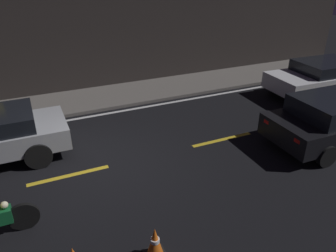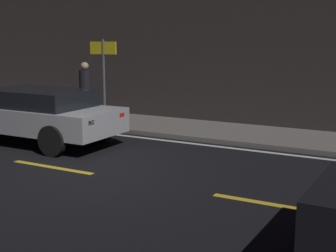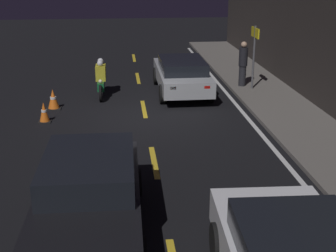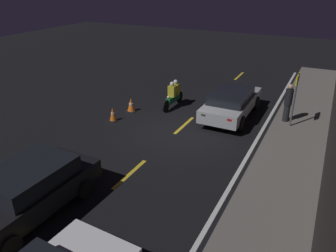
# 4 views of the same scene
# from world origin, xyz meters

# --- Properties ---
(ground_plane) EXTENTS (56.00, 56.00, 0.00)m
(ground_plane) POSITION_xyz_m (0.00, 0.00, 0.00)
(ground_plane) COLOR black
(raised_curb) EXTENTS (28.00, 2.34, 0.12)m
(raised_curb) POSITION_xyz_m (0.00, 4.69, 0.06)
(raised_curb) COLOR #605B56
(raised_curb) RESTS_ON ground
(lane_dash_a) EXTENTS (2.00, 0.14, 0.01)m
(lane_dash_a) POSITION_xyz_m (-10.00, 0.00, 0.00)
(lane_dash_a) COLOR gold
(lane_dash_a) RESTS_ON ground
(lane_dash_b) EXTENTS (2.00, 0.14, 0.01)m
(lane_dash_b) POSITION_xyz_m (-5.50, 0.00, 0.00)
(lane_dash_b) COLOR gold
(lane_dash_b) RESTS_ON ground
(lane_dash_c) EXTENTS (2.00, 0.14, 0.01)m
(lane_dash_c) POSITION_xyz_m (-1.00, 0.00, 0.00)
(lane_dash_c) COLOR gold
(lane_dash_c) RESTS_ON ground
(lane_dash_d) EXTENTS (2.00, 0.14, 0.01)m
(lane_dash_d) POSITION_xyz_m (3.50, 0.00, 0.00)
(lane_dash_d) COLOR gold
(lane_dash_d) RESTS_ON ground
(lane_solid_kerb) EXTENTS (25.20, 0.14, 0.01)m
(lane_solid_kerb) POSITION_xyz_m (0.00, 3.28, 0.00)
(lane_solid_kerb) COLOR silver
(lane_solid_kerb) RESTS_ON ground
(hatchback_silver) EXTENTS (4.50, 1.92, 1.33)m
(hatchback_silver) POSITION_xyz_m (-2.94, 1.56, 0.74)
(hatchback_silver) COLOR #9EA0A5
(hatchback_silver) RESTS_ON ground
(van_black) EXTENTS (4.30, 2.04, 1.42)m
(van_black) POSITION_xyz_m (6.44, -1.43, 0.75)
(van_black) COLOR black
(van_black) RESTS_ON ground
(motorcycle) EXTENTS (2.14, 0.37, 1.37)m
(motorcycle) POSITION_xyz_m (-2.90, -1.48, 0.64)
(motorcycle) COLOR black
(motorcycle) RESTS_ON ground
(traffic_cone_near) EXTENTS (0.49, 0.49, 0.68)m
(traffic_cone_near) POSITION_xyz_m (-1.36, -3.07, 0.33)
(traffic_cone_near) COLOR black
(traffic_cone_near) RESTS_ON ground
(traffic_cone_mid) EXTENTS (0.40, 0.40, 0.64)m
(traffic_cone_mid) POSITION_xyz_m (0.02, -3.18, 0.31)
(traffic_cone_mid) COLOR black
(traffic_cone_mid) RESTS_ON ground
(pedestrian) EXTENTS (0.34, 0.34, 1.75)m
(pedestrian) POSITION_xyz_m (-3.32, 4.03, 1.01)
(pedestrian) COLOR black
(pedestrian) RESTS_ON raised_curb
(shop_sign) EXTENTS (0.90, 0.08, 2.40)m
(shop_sign) POSITION_xyz_m (-2.84, 4.30, 1.81)
(shop_sign) COLOR #4C4C51
(shop_sign) RESTS_ON raised_curb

